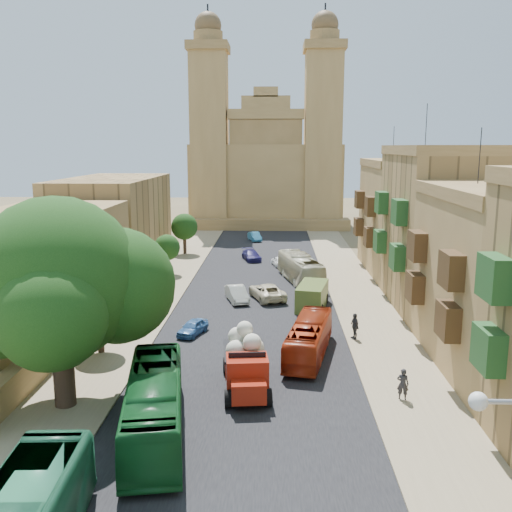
# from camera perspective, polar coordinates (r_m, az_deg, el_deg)

# --- Properties ---
(ground) EXTENTS (260.00, 260.00, 0.00)m
(ground) POSITION_cam_1_polar(r_m,az_deg,el_deg) (27.94, -1.97, -18.47)
(ground) COLOR brown
(road_surface) EXTENTS (14.00, 140.00, 0.01)m
(road_surface) POSITION_cam_1_polar(r_m,az_deg,el_deg) (56.01, 0.14, -3.24)
(road_surface) COLOR black
(road_surface) RESTS_ON ground
(sidewalk_east) EXTENTS (5.00, 140.00, 0.01)m
(sidewalk_east) POSITION_cam_1_polar(r_m,az_deg,el_deg) (56.51, 9.83, -3.27)
(sidewalk_east) COLOR #887759
(sidewalk_east) RESTS_ON ground
(sidewalk_west) EXTENTS (5.00, 140.00, 0.01)m
(sidewalk_west) POSITION_cam_1_polar(r_m,az_deg,el_deg) (57.10, -9.44, -3.11)
(sidewalk_west) COLOR #887759
(sidewalk_west) RESTS_ON ground
(kerb_east) EXTENTS (0.25, 140.00, 0.12)m
(kerb_east) POSITION_cam_1_polar(r_m,az_deg,el_deg) (56.21, 7.30, -3.22)
(kerb_east) COLOR #887759
(kerb_east) RESTS_ON ground
(kerb_west) EXTENTS (0.25, 140.00, 0.12)m
(kerb_west) POSITION_cam_1_polar(r_m,az_deg,el_deg) (56.65, -6.96, -3.10)
(kerb_west) COLOR #887759
(kerb_west) RESTS_ON ground
(townhouse_b) EXTENTS (9.00, 14.00, 14.90)m
(townhouse_b) POSITION_cam_1_polar(r_m,az_deg,el_deg) (38.87, 23.37, -1.95)
(townhouse_b) COLOR olive
(townhouse_b) RESTS_ON ground
(townhouse_c) EXTENTS (9.00, 14.00, 17.40)m
(townhouse_c) POSITION_cam_1_polar(r_m,az_deg,el_deg) (51.73, 17.93, 2.84)
(townhouse_c) COLOR #9B7846
(townhouse_c) RESTS_ON ground
(townhouse_d) EXTENTS (9.00, 14.00, 15.90)m
(townhouse_d) POSITION_cam_1_polar(r_m,az_deg,el_deg) (65.29, 14.58, 3.93)
(townhouse_d) COLOR olive
(townhouse_d) RESTS_ON ground
(west_wall) EXTENTS (1.00, 40.00, 1.80)m
(west_wall) POSITION_cam_1_polar(r_m,az_deg,el_deg) (48.25, -15.32, -4.87)
(west_wall) COLOR olive
(west_wall) RESTS_ON ground
(west_building_low) EXTENTS (10.00, 28.00, 8.40)m
(west_building_low) POSITION_cam_1_polar(r_m,az_deg,el_deg) (47.63, -22.56, -1.44)
(west_building_low) COLOR olive
(west_building_low) RESTS_ON ground
(west_building_mid) EXTENTS (10.00, 22.00, 10.00)m
(west_building_mid) POSITION_cam_1_polar(r_m,az_deg,el_deg) (71.61, -14.06, 3.61)
(west_building_mid) COLOR #9B7846
(west_building_mid) RESTS_ON ground
(church) EXTENTS (28.00, 22.50, 36.30)m
(church) POSITION_cam_1_polar(r_m,az_deg,el_deg) (102.99, 1.04, 8.59)
(church) COLOR olive
(church) RESTS_ON ground
(ficus_tree) EXTENTS (11.28, 10.38, 11.28)m
(ficus_tree) POSITION_cam_1_polar(r_m,az_deg,el_deg) (31.21, -19.03, -2.73)
(ficus_tree) COLOR #35251A
(ficus_tree) RESTS_ON ground
(street_tree_a) EXTENTS (3.24, 3.24, 4.99)m
(street_tree_a) POSITION_cam_1_polar(r_m,az_deg,el_deg) (39.52, -15.44, -4.70)
(street_tree_a) COLOR #35251A
(street_tree_a) RESTS_ON ground
(street_tree_b) EXTENTS (2.74, 2.74, 4.21)m
(street_tree_b) POSITION_cam_1_polar(r_m,az_deg,el_deg) (50.87, -11.41, -1.67)
(street_tree_b) COLOR #35251A
(street_tree_b) RESTS_ON ground
(street_tree_c) EXTENTS (2.84, 2.84, 4.36)m
(street_tree_c) POSITION_cam_1_polar(r_m,az_deg,el_deg) (62.36, -8.90, 0.82)
(street_tree_c) COLOR #35251A
(street_tree_c) RESTS_ON ground
(street_tree_d) EXTENTS (3.41, 3.41, 5.24)m
(street_tree_d) POSITION_cam_1_polar(r_m,az_deg,el_deg) (73.94, -7.18, 2.91)
(street_tree_d) COLOR #35251A
(street_tree_d) RESTS_ON ground
(red_truck) EXTENTS (3.13, 6.57, 3.72)m
(red_truck) POSITION_cam_1_polar(r_m,az_deg,el_deg) (33.09, -1.04, -10.49)
(red_truck) COLOR maroon
(red_truck) RESTS_ON ground
(olive_pickup) EXTENTS (3.18, 5.36, 2.07)m
(olive_pickup) POSITION_cam_1_polar(r_m,az_deg,el_deg) (49.44, 5.63, -4.01)
(olive_pickup) COLOR #495C22
(olive_pickup) RESTS_ON ground
(bus_green_north) EXTENTS (4.33, 11.16, 3.03)m
(bus_green_north) POSITION_cam_1_polar(r_m,az_deg,el_deg) (28.65, -10.12, -14.45)
(bus_green_north) COLOR #155824
(bus_green_north) RESTS_ON ground
(bus_red_east) EXTENTS (3.81, 9.12, 2.48)m
(bus_red_east) POSITION_cam_1_polar(r_m,az_deg,el_deg) (38.13, 5.32, -8.22)
(bus_red_east) COLOR #A02C11
(bus_red_east) RESTS_ON ground
(bus_cream_east) EXTENTS (4.61, 10.37, 2.81)m
(bus_cream_east) POSITION_cam_1_polar(r_m,az_deg,el_deg) (58.33, 4.46, -1.29)
(bus_cream_east) COLOR #BDB693
(bus_cream_east) RESTS_ON ground
(car_blue_a) EXTENTS (2.31, 3.50, 1.11)m
(car_blue_a) POSITION_cam_1_polar(r_m,az_deg,el_deg) (42.66, -6.35, -7.11)
(car_blue_a) COLOR #31629C
(car_blue_a) RESTS_ON ground
(car_white_a) EXTENTS (2.61, 4.45, 1.38)m
(car_white_a) POSITION_cam_1_polar(r_m,az_deg,el_deg) (51.22, -1.93, -3.81)
(car_white_a) COLOR beige
(car_white_a) RESTS_ON ground
(car_cream) EXTENTS (3.94, 5.67, 1.44)m
(car_cream) POSITION_cam_1_polar(r_m,az_deg,el_deg) (51.93, 1.10, -3.57)
(car_cream) COLOR beige
(car_cream) RESTS_ON ground
(car_dkblue) EXTENTS (2.86, 4.66, 1.26)m
(car_dkblue) POSITION_cam_1_polar(r_m,az_deg,el_deg) (69.54, -0.47, 0.08)
(car_dkblue) COLOR navy
(car_dkblue) RESTS_ON ground
(car_white_b) EXTENTS (2.12, 3.65, 1.17)m
(car_white_b) POSITION_cam_1_polar(r_m,az_deg,el_deg) (66.27, 2.32, -0.51)
(car_white_b) COLOR white
(car_white_b) RESTS_ON ground
(car_blue_b) EXTENTS (2.36, 4.08, 1.27)m
(car_blue_b) POSITION_cam_1_polar(r_m,az_deg,el_deg) (83.91, -0.13, 1.96)
(car_blue_b) COLOR teal
(car_blue_b) RESTS_ON ground
(pedestrian_a) EXTENTS (0.75, 0.61, 1.78)m
(pedestrian_a) POSITION_cam_1_polar(r_m,az_deg,el_deg) (33.02, 14.47, -12.29)
(pedestrian_a) COLOR #252427
(pedestrian_a) RESTS_ON ground
(pedestrian_c) EXTENTS (0.79, 1.20, 1.90)m
(pedestrian_c) POSITION_cam_1_polar(r_m,az_deg,el_deg) (42.01, 9.83, -6.92)
(pedestrian_c) COLOR #353437
(pedestrian_c) RESTS_ON ground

